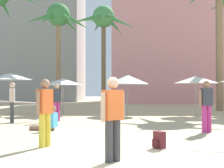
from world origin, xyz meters
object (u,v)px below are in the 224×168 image
(beach_towel, at_px, (199,147))
(person_mid_left, at_px, (56,101))
(palm_tree_center, at_px, (59,22))
(cafe_umbrella_4, at_px, (196,80))
(person_near_right, at_px, (207,104))
(person_far_left, at_px, (48,122))
(person_mid_right, at_px, (13,101))
(backpack, at_px, (159,140))
(cafe_umbrella_2, at_px, (128,80))
(palm_tree_far_right, at_px, (104,23))
(person_far_right, at_px, (45,110))
(cafe_umbrella_0, at_px, (63,82))
(cafe_umbrella_1, at_px, (11,77))
(person_mid_center, at_px, (113,115))

(beach_towel, height_order, person_mid_left, person_mid_left)
(palm_tree_center, distance_m, cafe_umbrella_4, 10.77)
(beach_towel, bearing_deg, cafe_umbrella_4, 75.70)
(palm_tree_center, bearing_deg, person_near_right, -57.60)
(person_far_left, distance_m, person_near_right, 5.57)
(cafe_umbrella_4, bearing_deg, person_near_right, -101.66)
(beach_towel, distance_m, person_mid_right, 8.91)
(cafe_umbrella_4, bearing_deg, backpack, -109.77)
(cafe_umbrella_2, bearing_deg, person_mid_right, -143.37)
(palm_tree_far_right, height_order, person_far_left, palm_tree_far_right)
(person_far_right, bearing_deg, palm_tree_far_right, -65.17)
(cafe_umbrella_0, relative_size, person_far_right, 1.39)
(cafe_umbrella_0, relative_size, person_mid_right, 0.78)
(backpack, distance_m, person_far_left, 4.82)
(cafe_umbrella_2, relative_size, person_far_right, 1.41)
(backpack, xyz_separation_m, person_near_right, (2.02, 2.87, 0.77))
(person_mid_left, bearing_deg, beach_towel, 167.78)
(cafe_umbrella_1, bearing_deg, person_mid_right, -69.34)
(palm_tree_center, xyz_separation_m, cafe_umbrella_4, (8.56, -4.88, -4.35))
(cafe_umbrella_0, height_order, beach_towel, cafe_umbrella_0)
(palm_tree_far_right, relative_size, person_mid_left, 4.45)
(cafe_umbrella_0, height_order, person_mid_center, cafe_umbrella_0)
(person_mid_center, height_order, person_near_right, person_near_right)
(person_near_right, bearing_deg, person_mid_center, -56.91)
(cafe_umbrella_2, xyz_separation_m, person_mid_left, (-3.41, -3.46, -1.08))
(palm_tree_far_right, bearing_deg, person_near_right, -71.77)
(backpack, bearing_deg, person_far_right, -32.10)
(cafe_umbrella_4, height_order, backpack, cafe_umbrella_4)
(cafe_umbrella_1, relative_size, person_far_left, 2.58)
(cafe_umbrella_0, bearing_deg, cafe_umbrella_4, -7.12)
(cafe_umbrella_2, xyz_separation_m, person_near_right, (2.42, -7.01, -1.06))
(person_far_right, relative_size, person_mid_center, 1.01)
(beach_towel, bearing_deg, palm_tree_far_right, 101.34)
(person_mid_center, bearing_deg, palm_tree_center, -26.79)
(person_near_right, bearing_deg, person_mid_left, -141.92)
(beach_towel, bearing_deg, backpack, -172.43)
(palm_tree_far_right, height_order, cafe_umbrella_4, palm_tree_far_right)
(palm_tree_far_right, relative_size, person_near_right, 4.37)
(cafe_umbrella_1, height_order, person_far_right, cafe_umbrella_1)
(person_near_right, bearing_deg, cafe_umbrella_1, -148.67)
(palm_tree_far_right, bearing_deg, person_mid_center, -87.08)
(palm_tree_far_right, height_order, person_mid_left, palm_tree_far_right)
(cafe_umbrella_2, xyz_separation_m, beach_towel, (1.41, -9.75, -2.02))
(person_mid_center, bearing_deg, palm_tree_far_right, -38.42)
(cafe_umbrella_1, relative_size, person_mid_center, 1.51)
(palm_tree_center, height_order, person_mid_center, palm_tree_center)
(person_mid_left, bearing_deg, person_mid_right, 53.86)
(cafe_umbrella_4, height_order, person_mid_right, cafe_umbrella_4)
(beach_towel, height_order, backpack, backpack)
(person_far_left, height_order, person_mid_center, person_mid_center)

